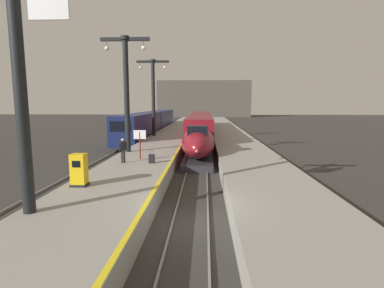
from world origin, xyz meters
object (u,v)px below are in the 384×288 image
object	(u,v)px
station_column_mid	(126,84)
ticket_machine_yellow	(79,171)
station_column_near	(20,62)
station_column_far	(153,91)
rolling_suitcase	(152,159)
departure_info_board	(140,139)
highspeed_train_main	(201,127)
passenger_near_edge	(123,148)
regional_train_adjacent	(152,122)

from	to	relation	value
station_column_mid	ticket_machine_yellow	distance (m)	11.58
station_column_near	station_column_far	xyz separation A→B (m)	(-0.06, 26.61, 0.20)
station_column_mid	rolling_suitcase	world-z (taller)	station_column_mid
station_column_far	departure_info_board	bearing A→B (deg)	-83.66
station_column_far	rolling_suitcase	distance (m)	18.34
highspeed_train_main	rolling_suitcase	size ratio (longest dim) A/B	40.09
station_column_near	rolling_suitcase	xyz separation A→B (m)	(2.82, 9.30, -5.15)
rolling_suitcase	departure_info_board	size ratio (longest dim) A/B	0.46
station_column_far	station_column_mid	bearing A→B (deg)	-90.00
passenger_near_edge	rolling_suitcase	distance (m)	2.10
highspeed_train_main	regional_train_adjacent	world-z (taller)	regional_train_adjacent
regional_train_adjacent	passenger_near_edge	world-z (taller)	regional_train_adjacent
station_column_far	regional_train_adjacent	bearing A→B (deg)	101.28
station_column_mid	rolling_suitcase	bearing A→B (deg)	-58.81
passenger_near_edge	highspeed_train_main	bearing A→B (deg)	76.22
station_column_mid	departure_info_board	size ratio (longest dim) A/B	4.45
station_column_mid	station_column_near	bearing A→B (deg)	-89.76
ticket_machine_yellow	station_column_far	bearing A→B (deg)	90.87
station_column_far	passenger_near_edge	size ratio (longest dim) A/B	5.58
departure_info_board	station_column_near	bearing A→B (deg)	-99.00
station_column_far	departure_info_board	xyz separation A→B (m)	(1.76, -15.85, -4.15)
station_column_near	departure_info_board	world-z (taller)	station_column_near
highspeed_train_main	rolling_suitcase	distance (m)	20.69
rolling_suitcase	ticket_machine_yellow	xyz separation A→B (m)	(-2.52, -5.74, 0.44)
station_column_near	station_column_mid	world-z (taller)	station_column_mid
passenger_near_edge	ticket_machine_yellow	xyz separation A→B (m)	(-0.54, -5.78, -0.25)
passenger_near_edge	regional_train_adjacent	bearing A→B (deg)	96.24
passenger_near_edge	departure_info_board	bearing A→B (deg)	58.30
station_column_far	ticket_machine_yellow	xyz separation A→B (m)	(0.35, -23.04, -4.92)
station_column_near	station_column_far	size ratio (longest dim) A/B	0.94
station_column_far	passenger_near_edge	bearing A→B (deg)	-87.04
ticket_machine_yellow	regional_train_adjacent	bearing A→B (deg)	94.28
station_column_near	station_column_far	distance (m)	26.61
station_column_mid	highspeed_train_main	bearing A→B (deg)	69.42
regional_train_adjacent	rolling_suitcase	size ratio (longest dim) A/B	37.27
highspeed_train_main	passenger_near_edge	bearing A→B (deg)	-103.78
highspeed_train_main	ticket_machine_yellow	world-z (taller)	highspeed_train_main
highspeed_train_main	ticket_machine_yellow	distance (m)	26.78
station_column_near	ticket_machine_yellow	xyz separation A→B (m)	(0.29, 3.57, -4.71)
highspeed_train_main	station_column_mid	xyz separation A→B (m)	(-5.90, -15.71, 4.79)
station_column_near	rolling_suitcase	world-z (taller)	station_column_near
passenger_near_edge	station_column_near	bearing A→B (deg)	-95.11
station_column_near	station_column_mid	bearing A→B (deg)	90.24
highspeed_train_main	station_column_near	xyz separation A→B (m)	(-5.84, -29.76, 4.59)
highspeed_train_main	station_column_far	world-z (taller)	station_column_far
highspeed_train_main	ticket_machine_yellow	xyz separation A→B (m)	(-5.55, -26.20, -0.13)
highspeed_train_main	station_column_far	xyz separation A→B (m)	(-5.90, -3.15, 4.79)
station_column_far	rolling_suitcase	xyz separation A→B (m)	(2.87, -17.31, -5.35)
highspeed_train_main	departure_info_board	bearing A→B (deg)	-102.29
regional_train_adjacent	departure_info_board	distance (m)	27.18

